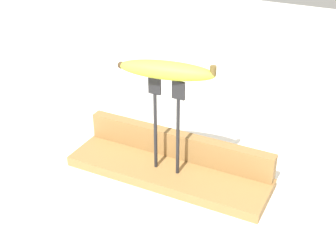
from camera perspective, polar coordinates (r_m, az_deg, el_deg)
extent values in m
plane|color=white|center=(0.97, 0.00, -6.23)|extent=(3.00, 3.00, 0.00)
cube|color=olive|center=(0.97, 0.00, -5.71)|extent=(0.43, 0.12, 0.02)
cube|color=olive|center=(0.98, 1.28, -2.34)|extent=(0.42, 0.03, 0.06)
cylinder|color=black|center=(0.92, -1.56, -0.71)|extent=(0.01, 0.01, 0.17)
cube|color=black|center=(0.88, -1.65, 5.06)|extent=(0.03, 0.00, 0.04)
cylinder|color=black|center=(0.90, 1.22, -1.42)|extent=(0.01, 0.01, 0.17)
cube|color=black|center=(0.86, 1.30, 4.44)|extent=(0.03, 0.00, 0.04)
ellipsoid|color=#B2C138|center=(0.85, -0.20, 6.91)|extent=(0.19, 0.08, 0.03)
cylinder|color=brown|center=(0.83, 5.61, 6.81)|extent=(0.01, 0.01, 0.02)
sphere|color=#3F2D19|center=(0.88, -5.81, 7.50)|extent=(0.01, 0.01, 0.01)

